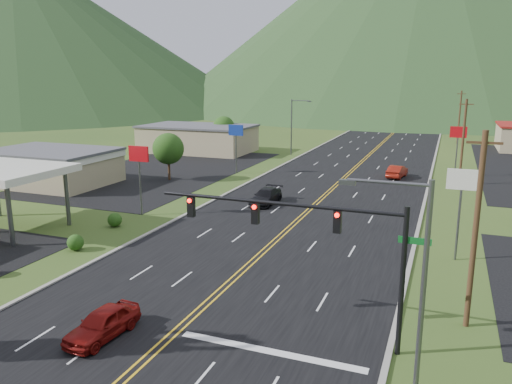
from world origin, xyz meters
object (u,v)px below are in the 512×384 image
(streetlight_east, at_px, (414,283))
(traffic_signal, at_px, (315,233))
(car_red_near, at_px, (103,324))
(car_red_far, at_px, (397,172))
(car_dark_mid, at_px, (266,197))
(streetlight_west, at_px, (293,123))

(streetlight_east, bearing_deg, traffic_signal, 139.61)
(car_red_near, bearing_deg, traffic_signal, 25.79)
(car_red_near, bearing_deg, car_red_far, 83.36)
(traffic_signal, bearing_deg, car_red_far, 90.41)
(streetlight_east, distance_m, car_dark_mid, 32.41)
(streetlight_west, height_order, car_red_far, streetlight_west)
(car_red_far, bearing_deg, traffic_signal, 99.14)
(streetlight_west, bearing_deg, car_red_far, -36.93)
(streetlight_east, bearing_deg, car_red_far, 96.13)
(car_red_far, bearing_deg, car_dark_mid, 68.57)
(car_dark_mid, xyz_separation_m, car_red_far, (10.85, 18.66, 0.03))
(streetlight_west, relative_size, car_red_far, 1.90)
(streetlight_east, xyz_separation_m, streetlight_west, (-22.86, 60.00, 0.00))
(car_red_near, distance_m, car_dark_mid, 27.66)
(car_red_near, relative_size, car_dark_mid, 0.82)
(streetlight_east, bearing_deg, streetlight_west, 110.86)
(streetlight_east, relative_size, car_red_near, 2.13)
(traffic_signal, relative_size, streetlight_east, 1.46)
(streetlight_west, height_order, car_dark_mid, streetlight_west)
(traffic_signal, xyz_separation_m, car_red_near, (-9.52, -3.69, -4.61))
(car_red_near, bearing_deg, car_dark_mid, 98.01)
(car_red_near, xyz_separation_m, car_red_far, (9.21, 46.27, 0.06))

